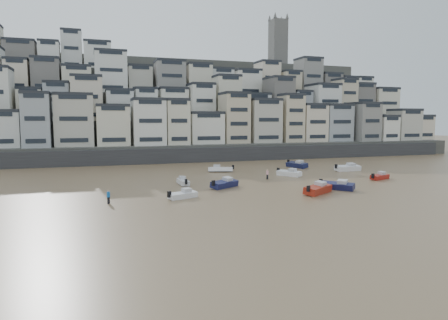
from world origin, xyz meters
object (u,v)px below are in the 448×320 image
object	(u,v)px
boat_d	(380,176)
boat_h	(220,168)
boat_e	(289,172)
boat_f	(183,181)
boat_g	(348,167)
boat_c	(225,183)
person_blue	(108,197)
boat_i	(297,164)
person_pink	(267,174)
boat_j	(183,194)
boat_a	(318,188)
boat_b	(337,185)

from	to	relation	value
boat_d	boat_h	world-z (taller)	boat_h
boat_e	boat_h	world-z (taller)	boat_h
boat_d	boat_f	xyz separation A→B (m)	(-33.63, 5.21, -0.01)
boat_f	boat_g	world-z (taller)	boat_g
boat_c	person_blue	distance (m)	18.46
boat_f	boat_h	size ratio (longest dim) A/B	0.85
boat_d	boat_i	world-z (taller)	boat_i
person_pink	boat_j	bearing A→B (deg)	-145.70
boat_a	boat_i	size ratio (longest dim) A/B	1.04
boat_d	boat_f	bearing A→B (deg)	150.94
boat_a	boat_c	size ratio (longest dim) A/B	1.11
boat_b	boat_j	distance (m)	23.19
boat_a	person_pink	size ratio (longest dim) A/B	3.48
boat_a	boat_f	xyz separation A→B (m)	(-16.30, 13.55, -0.21)
boat_d	boat_g	world-z (taller)	boat_g
boat_f	boat_i	xyz separation A→B (m)	(28.25, 14.58, 0.18)
boat_a	person_pink	world-z (taller)	person_pink
boat_c	boat_e	xyz separation A→B (m)	(15.20, 8.23, -0.04)
boat_a	boat_g	bearing A→B (deg)	13.55
boat_b	boat_c	xyz separation A→B (m)	(-15.37, 6.79, 0.02)
boat_a	boat_i	xyz separation A→B (m)	(11.95, 28.13, -0.03)
boat_f	boat_h	distance (m)	16.49
boat_c	person_pink	size ratio (longest dim) A/B	3.14
person_blue	person_pink	size ratio (longest dim) A/B	1.00
person_pink	boat_g	bearing A→B (deg)	14.60
boat_d	boat_f	distance (m)	34.03
boat_j	boat_b	bearing A→B (deg)	-22.26
boat_a	boat_j	size ratio (longest dim) A/B	1.39
boat_b	boat_f	distance (m)	23.79
boat_b	boat_e	distance (m)	15.02
boat_j	boat_f	bearing A→B (deg)	56.84
boat_f	boat_b	bearing A→B (deg)	-119.68
boat_e	boat_b	bearing A→B (deg)	-27.88
boat_d	boat_b	bearing A→B (deg)	-173.70
boat_f	boat_g	size ratio (longest dim) A/B	0.76
boat_b	boat_i	world-z (taller)	boat_i
boat_d	boat_e	xyz separation A→B (m)	(-13.05, 8.58, 0.08)
person_blue	boat_g	bearing A→B (deg)	20.56
boat_c	person_pink	world-z (taller)	person_pink
boat_c	boat_h	bearing A→B (deg)	41.83
boat_f	person_blue	world-z (taller)	person_blue
boat_f	boat_j	distance (m)	11.28
boat_b	boat_f	world-z (taller)	boat_b
boat_a	boat_h	bearing A→B (deg)	70.00
boat_d	boat_h	bearing A→B (deg)	121.96
person_pink	boat_h	bearing A→B (deg)	111.95
boat_b	boat_h	xyz separation A→B (m)	(-10.40, 24.48, -0.01)
boat_c	boat_g	bearing A→B (deg)	-12.14
boat_c	boat_d	xyz separation A→B (m)	(28.26, -0.35, -0.12)
boat_g	person_blue	size ratio (longest dim) A/B	3.40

